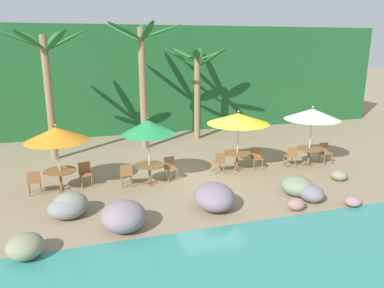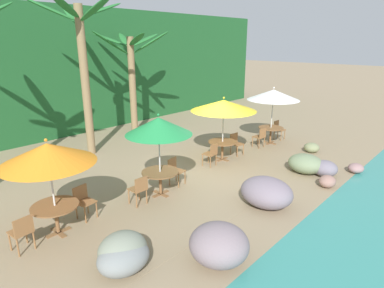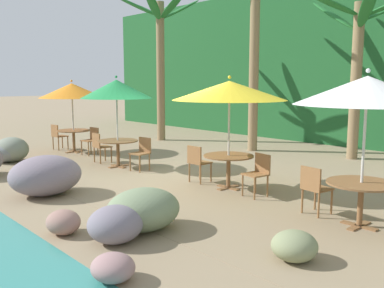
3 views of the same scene
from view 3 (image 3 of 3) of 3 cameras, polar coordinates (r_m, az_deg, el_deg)
name	(u,v)px [view 3 (image 3 of 3)]	position (r m, az deg, el deg)	size (l,w,h in m)	color
ground_plane	(178,180)	(10.31, -1.93, -4.81)	(120.00, 120.00, 0.00)	#937F60
terrace_deck	(178,180)	(10.31, -1.93, -4.79)	(18.00, 5.20, 0.01)	#937F60
foliage_backdrop	(363,63)	(17.29, 21.74, 9.94)	(28.00, 2.40, 6.00)	#1E5628
rock_seawall	(23,170)	(10.43, -21.50, -3.25)	(11.39, 3.02, 0.83)	gray
umbrella_orange	(72,91)	(14.65, -15.63, 6.83)	(2.12, 2.12, 2.38)	silver
dining_table_orange	(74,134)	(14.75, -15.41, 1.31)	(1.10, 1.10, 0.74)	brown
chair_orange_seaward	(92,139)	(14.12, -13.14, 0.68)	(0.47, 0.48, 0.87)	olive
chair_orange_inland	(58,135)	(15.44, -17.36, 1.15)	(0.46, 0.46, 0.87)	olive
umbrella_green	(116,89)	(11.82, -9.98, 7.18)	(1.93, 1.93, 2.49)	silver
dining_table_green	(118,145)	(11.95, -9.80, -0.10)	(1.10, 1.10, 0.74)	brown
chair_green_seaward	(142,151)	(11.40, -6.63, -0.95)	(0.48, 0.49, 0.87)	olive
chair_green_inland	(100,145)	(12.65, -12.13, -0.17)	(0.43, 0.44, 0.87)	olive
umbrella_yellow	(229,91)	(9.29, 4.98, 7.06)	(2.47, 2.47, 2.46)	silver
dining_table_yellow	(229,161)	(9.45, 4.86, -2.24)	(1.10, 1.10, 0.74)	brown
chair_yellow_seaward	(259,172)	(8.91, 8.81, -3.63)	(0.47, 0.48, 0.87)	olive
chair_yellow_inland	(198,161)	(9.95, 0.74, -2.26)	(0.44, 0.45, 0.87)	olive
umbrella_white	(367,90)	(7.25, 22.17, 6.58)	(2.27, 2.27, 2.54)	silver
dining_table_white	(361,190)	(7.45, 21.50, -5.69)	(1.10, 1.10, 0.74)	brown
chair_white_inland	(314,186)	(7.87, 15.88, -5.44)	(0.47, 0.47, 0.87)	olive
palm_tree_nearest	(160,43)	(17.22, -4.27, 13.14)	(3.38, 3.14, 5.59)	olive
palm_tree_second	(254,30)	(14.73, 8.26, 14.67)	(3.65, 3.81, 6.01)	olive
palm_tree_third	(359,45)	(13.86, 21.25, 12.13)	(3.71, 3.64, 4.90)	olive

